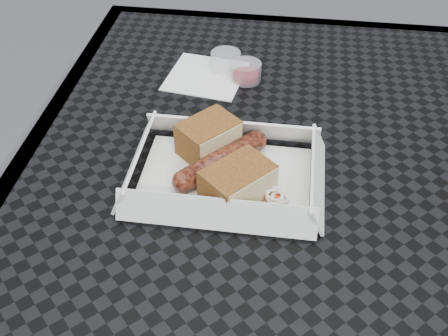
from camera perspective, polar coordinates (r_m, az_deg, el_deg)
name	(u,v)px	position (r m, az deg, el deg)	size (l,w,h in m)	color
patio_table	(303,188)	(0.84, 8.01, -2.00)	(0.80, 0.80, 0.74)	black
food_tray	(225,179)	(0.73, 0.11, -1.13)	(0.22, 0.15, 0.00)	white
bratwurst	(221,160)	(0.74, -0.29, 0.80)	(0.11, 0.12, 0.03)	maroon
bread_near	(208,137)	(0.76, -1.61, 3.14)	(0.08, 0.05, 0.05)	brown
bread_far	(238,182)	(0.69, 1.39, -1.44)	(0.08, 0.06, 0.04)	brown
veg_garnish	(276,201)	(0.70, 5.27, -3.41)	(0.03, 0.03, 0.00)	#FA3D0A
napkin	(206,76)	(0.94, -1.85, 9.31)	(0.12, 0.12, 0.00)	white
condiment_cup_sauce	(246,72)	(0.92, 2.23, 9.76)	(0.05, 0.05, 0.03)	maroon
condiment_cup_empty	(226,61)	(0.95, 0.18, 10.82)	(0.05, 0.05, 0.03)	silver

